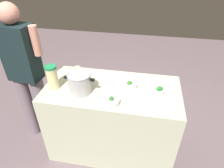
{
  "coord_description": "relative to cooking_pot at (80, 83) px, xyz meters",
  "views": [
    {
      "loc": [
        -0.29,
        1.58,
        2.05
      ],
      "look_at": [
        0.0,
        0.0,
        0.94
      ],
      "focal_mm": 31.21,
      "sensor_mm": 36.0,
      "label": 1
    }
  ],
  "objects": [
    {
      "name": "ground_plane",
      "position": [
        -0.29,
        -0.13,
        -1.01
      ],
      "size": [
        8.0,
        8.0,
        0.0
      ],
      "primitive_type": "plane",
      "color": "slate"
    },
    {
      "name": "lemonade_pitcher",
      "position": [
        0.29,
        -0.02,
        0.01
      ],
      "size": [
        0.11,
        0.11,
        0.25
      ],
      "color": "beige",
      "rests_on": "counter_slab"
    },
    {
      "name": "counter_slab",
      "position": [
        -0.29,
        -0.13,
        -0.56
      ],
      "size": [
        1.38,
        0.69,
        0.89
      ],
      "primitive_type": "cube",
      "color": "beige",
      "rests_on": "ground_plane"
    },
    {
      "name": "broccoli_bowl_center",
      "position": [
        -0.34,
        0.12,
        -0.08
      ],
      "size": [
        0.14,
        0.14,
        0.08
      ],
      "color": "silver",
      "rests_on": "counter_slab"
    },
    {
      "name": "dish_cloth",
      "position": [
        0.0,
        0.0,
        -0.11
      ],
      "size": [
        0.36,
        0.3,
        0.01
      ],
      "primitive_type": "cube",
      "color": "beige",
      "rests_on": "counter_slab"
    },
    {
      "name": "mason_jar",
      "position": [
        0.11,
        -0.25,
        -0.04
      ],
      "size": [
        0.07,
        0.07,
        0.14
      ],
      "color": "beige",
      "rests_on": "counter_slab"
    },
    {
      "name": "person_cook",
      "position": [
        0.68,
        -0.17,
        -0.08
      ],
      "size": [
        0.5,
        0.23,
        1.68
      ],
      "color": "slate",
      "rests_on": "ground_plane"
    },
    {
      "name": "cooking_pot",
      "position": [
        0.0,
        0.0,
        0.0
      ],
      "size": [
        0.29,
        0.23,
        0.2
      ],
      "color": "#B7B7BC",
      "rests_on": "dish_cloth"
    },
    {
      "name": "broccoli_bowl_front",
      "position": [
        -0.75,
        -0.12,
        -0.08
      ],
      "size": [
        0.11,
        0.11,
        0.08
      ],
      "color": "silver",
      "rests_on": "counter_slab"
    },
    {
      "name": "broccoli_bowl_back",
      "position": [
        -0.47,
        -0.18,
        -0.09
      ],
      "size": [
        0.14,
        0.14,
        0.08
      ],
      "color": "silver",
      "rests_on": "counter_slab"
    }
  ]
}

